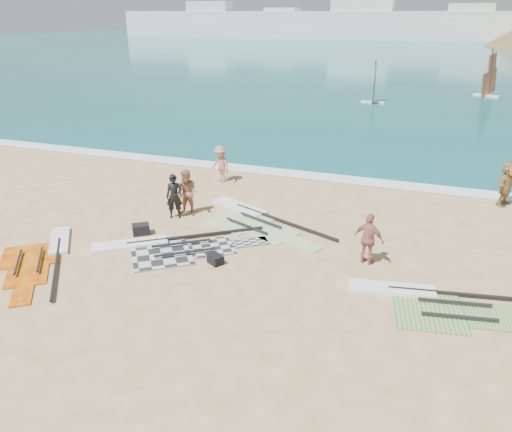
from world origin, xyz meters
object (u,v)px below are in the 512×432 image
(rig_red, at_px, (44,256))
(beachgoer_back, at_px, (369,239))
(rig_green, at_px, (253,218))
(gear_bag_far, at_px, (215,259))
(rig_grey, at_px, (167,246))
(beachgoer_left, at_px, (187,193))
(beachgoer_right, at_px, (507,184))
(gear_bag_near, at_px, (141,229))
(person_wetsuit, at_px, (174,196))
(beachgoer_mid, at_px, (221,164))
(rig_orange, at_px, (436,302))

(rig_red, distance_m, beachgoer_back, 11.04)
(rig_green, relative_size, gear_bag_far, 11.65)
(rig_grey, height_order, rig_red, rig_grey)
(rig_grey, bearing_deg, beachgoer_left, 66.76)
(beachgoer_right, bearing_deg, gear_bag_far, 168.12)
(beachgoer_left, bearing_deg, gear_bag_far, -50.11)
(rig_grey, relative_size, gear_bag_near, 9.59)
(rig_grey, distance_m, person_wetsuit, 2.97)
(rig_grey, distance_m, beachgoer_mid, 7.65)
(rig_orange, xyz_separation_m, gear_bag_near, (-10.64, 1.27, 0.15))
(gear_bag_near, bearing_deg, person_wetsuit, 77.78)
(rig_red, bearing_deg, gear_bag_near, 105.97)
(beachgoer_right, bearing_deg, rig_grey, 160.84)
(rig_orange, bearing_deg, beachgoer_mid, 132.21)
(gear_bag_near, distance_m, beachgoer_right, 15.44)
(gear_bag_far, distance_m, person_wetsuit, 4.56)
(rig_green, xyz_separation_m, gear_bag_far, (0.16, -4.01, 0.11))
(beachgoer_mid, relative_size, beachgoer_back, 1.02)
(gear_bag_near, xyz_separation_m, beachgoer_mid, (0.29, 6.80, 0.71))
(rig_grey, distance_m, rig_red, 4.19)
(gear_bag_near, bearing_deg, rig_green, 38.85)
(rig_green, distance_m, person_wetsuit, 3.30)
(rig_grey, bearing_deg, rig_red, 173.39)
(rig_green, xyz_separation_m, beachgoer_left, (-2.71, -0.42, 0.91))
(person_wetsuit, bearing_deg, rig_green, -10.04)
(person_wetsuit, relative_size, beachgoer_back, 1.02)
(rig_green, xyz_separation_m, beachgoer_right, (9.65, 5.29, 0.94))
(rig_green, distance_m, beachgoer_mid, 5.19)
(rig_grey, height_order, gear_bag_far, gear_bag_far)
(gear_bag_near, bearing_deg, beachgoer_right, 31.66)
(gear_bag_near, height_order, beachgoer_mid, beachgoer_mid)
(beachgoer_back, bearing_deg, beachgoer_mid, -19.80)
(rig_grey, xyz_separation_m, gear_bag_far, (2.12, -0.51, 0.11))
(rig_red, bearing_deg, rig_grey, 83.00)
(beachgoer_left, distance_m, beachgoer_mid, 4.44)
(rig_grey, xyz_separation_m, person_wetsuit, (-1.10, 2.63, 0.86))
(gear_bag_near, bearing_deg, gear_bag_far, -18.37)
(beachgoer_back, bearing_deg, person_wetsuit, 8.08)
(gear_bag_near, distance_m, beachgoer_back, 8.43)
(rig_green, xyz_separation_m, person_wetsuit, (-3.06, -0.87, 0.86))
(person_wetsuit, xyz_separation_m, beachgoer_mid, (-0.13, 4.88, -0.00))
(rig_orange, height_order, beachgoer_back, beachgoer_back)
(rig_green, bearing_deg, gear_bag_near, -118.05)
(gear_bag_far, bearing_deg, rig_red, -164.41)
(rig_orange, bearing_deg, beachgoer_left, 149.86)
(rig_red, bearing_deg, beachgoer_left, 113.83)
(gear_bag_far, xyz_separation_m, beachgoer_back, (4.75, 1.76, 0.74))
(person_wetsuit, height_order, beachgoer_right, beachgoer_right)
(rig_green, bearing_deg, beachgoer_back, -1.52)
(gear_bag_far, bearing_deg, beachgoer_right, 44.42)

